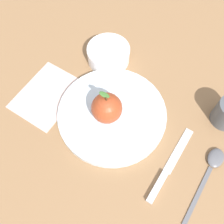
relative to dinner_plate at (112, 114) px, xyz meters
name	(u,v)px	position (x,y,z in m)	size (l,w,h in m)	color
ground_plane	(125,130)	(-0.05, -0.01, -0.01)	(2.40, 2.40, 0.00)	olive
dinner_plate	(112,114)	(0.00, 0.00, 0.00)	(0.26, 0.26, 0.02)	silver
apple	(107,108)	(0.00, 0.01, 0.04)	(0.07, 0.07, 0.08)	#9E3D1E
side_bowl	(108,53)	(0.16, -0.07, 0.02)	(0.11, 0.11, 0.04)	white
knife	(168,170)	(-0.17, -0.05, -0.01)	(0.11, 0.17, 0.01)	silver
spoon	(212,166)	(-0.21, -0.14, -0.01)	(0.12, 0.17, 0.01)	#59595E
linen_napkin	(47,95)	(0.12, 0.12, -0.01)	(0.13, 0.17, 0.00)	beige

